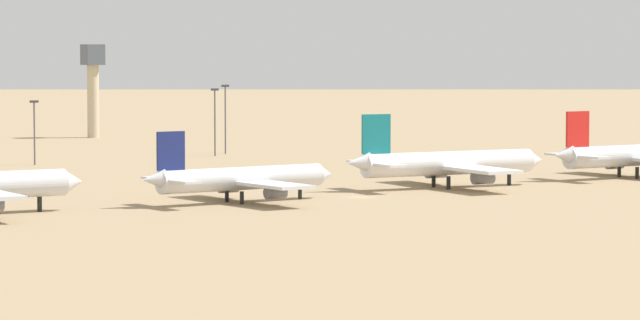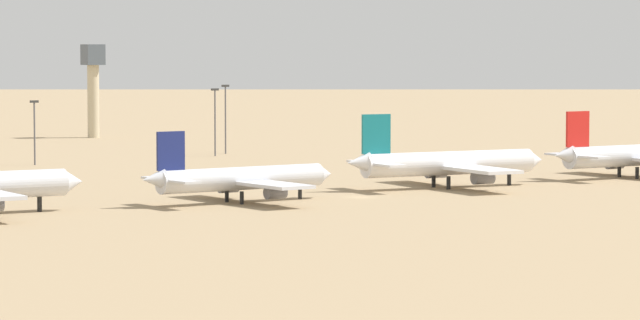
% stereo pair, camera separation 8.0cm
% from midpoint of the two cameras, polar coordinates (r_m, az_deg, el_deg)
% --- Properties ---
extents(ground, '(4000.00, 4000.00, 0.00)m').
position_cam_midpoint_polar(ground, '(280.06, 1.37, -1.26)').
color(ground, '#9E8460').
extents(ridge_east, '(265.10, 228.08, 128.23)m').
position_cam_midpoint_polar(ridge_east, '(1555.76, -3.30, 5.24)').
color(ridge_east, slate).
rests_on(ridge_east, ground).
extents(parked_jet_navy_2, '(35.58, 29.97, 11.75)m').
position_cam_midpoint_polar(parked_jet_navy_2, '(269.81, -2.70, -0.63)').
color(parked_jet_navy_2, silver).
rests_on(parked_jet_navy_2, ground).
extents(parked_jet_teal_3, '(40.14, 33.81, 13.25)m').
position_cam_midpoint_polar(parked_jet_teal_3, '(298.72, 4.28, -0.12)').
color(parked_jet_teal_3, white).
rests_on(parked_jet_teal_3, ground).
extents(parked_jet_red_4, '(39.01, 32.69, 12.91)m').
position_cam_midpoint_polar(parked_jet_red_4, '(326.92, 10.46, 0.15)').
color(parked_jet_red_4, silver).
rests_on(parked_jet_red_4, ground).
extents(control_tower, '(5.20, 5.20, 25.53)m').
position_cam_midpoint_polar(control_tower, '(468.91, -7.61, 2.63)').
color(control_tower, '#C6B793').
rests_on(control_tower, ground).
extents(light_pole_west, '(1.80, 0.50, 13.60)m').
position_cam_midpoint_polar(light_pole_west, '(361.38, -9.55, 1.10)').
color(light_pole_west, '#59595E').
rests_on(light_pole_west, ground).
extents(light_pole_mid, '(1.80, 0.50, 15.41)m').
position_cam_midpoint_polar(light_pole_mid, '(386.39, -3.54, 1.45)').
color(light_pole_mid, '#59595E').
rests_on(light_pole_mid, ground).
extents(light_pole_east, '(1.80, 0.50, 16.06)m').
position_cam_midpoint_polar(light_pole_east, '(394.62, -3.18, 1.55)').
color(light_pole_east, '#59595E').
rests_on(light_pole_east, ground).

